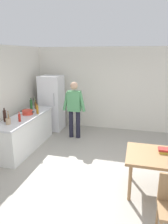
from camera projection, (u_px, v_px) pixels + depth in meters
name	position (u px, v px, depth m)	size (l,w,h in m)	color
ground_plane	(92.00, 174.00, 4.46)	(14.00, 14.00, 0.00)	#9E998E
wall_back	(112.00, 89.00, 6.89)	(6.40, 0.12, 2.70)	silver
kitchen_counter	(26.00, 132.00, 5.56)	(0.64, 2.20, 0.90)	white
refrigerator	(52.00, 103.00, 6.91)	(0.70, 0.67, 1.80)	white
person	(74.00, 106.00, 6.15)	(0.70, 0.22, 1.70)	#1E1E2D
dining_table	(167.00, 160.00, 3.66)	(1.40, 0.90, 0.75)	#9E754C
cooking_pot	(28.00, 112.00, 5.60)	(0.40, 0.28, 0.12)	red
utensil_jar	(8.00, 121.00, 4.80)	(0.11, 0.11, 0.32)	tan
bottle_oil_amber	(37.00, 110.00, 5.64)	(0.06, 0.06, 0.28)	#996619
bottle_sauce_red	(19.00, 118.00, 5.00)	(0.06, 0.06, 0.24)	#B22319
bottle_beer_brown	(36.00, 105.00, 6.14)	(0.06, 0.06, 0.26)	#5B3314
bottle_vinegar_tall	(35.00, 103.00, 6.28)	(0.06, 0.06, 0.32)	gray
bottle_wine_green	(31.00, 105.00, 6.05)	(0.08, 0.08, 0.34)	#1E5123
bottle_wine_dark	(5.00, 116.00, 4.97)	(0.08, 0.08, 0.34)	black
book_stack	(166.00, 151.00, 3.76)	(0.26, 0.19, 0.08)	gold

